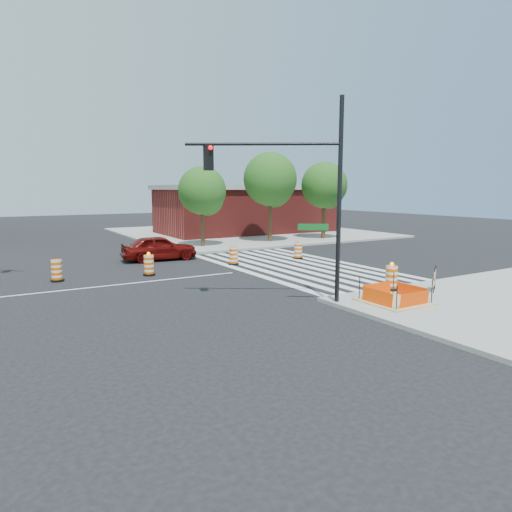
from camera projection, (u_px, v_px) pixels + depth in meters
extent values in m
plane|color=black|center=(90.00, 288.00, 19.87)|extent=(120.00, 120.00, 0.00)
cube|color=gray|center=(246.00, 232.00, 44.27)|extent=(22.00, 22.00, 0.15)
cube|color=silver|center=(246.00, 271.00, 23.82)|extent=(0.45, 13.50, 0.01)
cube|color=silver|center=(260.00, 270.00, 24.27)|extent=(0.45, 13.50, 0.01)
cube|color=silver|center=(275.00, 268.00, 24.73)|extent=(0.45, 13.50, 0.01)
cube|color=silver|center=(288.00, 267.00, 25.19)|extent=(0.45, 13.50, 0.01)
cube|color=silver|center=(301.00, 265.00, 25.64)|extent=(0.45, 13.50, 0.01)
cube|color=silver|center=(314.00, 264.00, 26.10)|extent=(0.45, 13.50, 0.01)
cube|color=silver|center=(326.00, 263.00, 26.55)|extent=(0.45, 13.50, 0.01)
cube|color=silver|center=(338.00, 261.00, 27.01)|extent=(0.45, 13.50, 0.01)
cube|color=silver|center=(90.00, 288.00, 19.87)|extent=(14.00, 0.12, 0.01)
cube|color=tan|center=(395.00, 301.00, 16.75)|extent=(2.20, 2.20, 0.05)
cube|color=#F64404|center=(415.00, 300.00, 15.95)|extent=(1.44, 0.02, 0.55)
cube|color=#F64404|center=(377.00, 290.00, 17.48)|extent=(1.44, 0.02, 0.55)
cube|color=#F64404|center=(377.00, 298.00, 16.26)|extent=(0.02, 1.44, 0.55)
cube|color=#F64404|center=(412.00, 292.00, 17.17)|extent=(0.02, 1.44, 0.55)
cylinder|color=black|center=(397.00, 298.00, 15.47)|extent=(0.04, 0.04, 0.90)
cylinder|color=black|center=(432.00, 292.00, 16.38)|extent=(0.04, 0.04, 0.90)
cylinder|color=black|center=(359.00, 288.00, 17.00)|extent=(0.04, 0.04, 0.90)
cylinder|color=black|center=(394.00, 283.00, 17.91)|extent=(0.04, 0.04, 0.90)
cube|color=maroon|center=(246.00, 212.00, 43.98)|extent=(16.00, 8.00, 4.20)
cube|color=gray|center=(246.00, 187.00, 43.64)|extent=(16.50, 8.50, 0.40)
imported|color=#590907|center=(159.00, 248.00, 27.43)|extent=(4.57, 2.13, 1.52)
cylinder|color=black|center=(339.00, 202.00, 16.31)|extent=(0.17, 0.17, 7.34)
cylinder|color=black|center=(263.00, 144.00, 16.09)|extent=(4.71, 3.04, 0.11)
cube|color=black|center=(208.00, 157.00, 16.21)|extent=(0.29, 0.26, 0.92)
sphere|color=#FF0C0C|center=(210.00, 148.00, 16.01)|extent=(0.17, 0.17, 0.17)
cube|color=#0C591E|center=(313.00, 227.00, 16.46)|extent=(0.95, 0.62, 0.23)
cylinder|color=black|center=(391.00, 289.00, 18.72)|extent=(0.59, 0.59, 0.10)
cylinder|color=#E75804|center=(391.00, 277.00, 18.65)|extent=(0.47, 0.47, 0.94)
sphere|color=#FF990C|center=(392.00, 264.00, 18.57)|extent=(0.16, 0.16, 0.16)
cube|color=#E75804|center=(435.00, 274.00, 18.47)|extent=(0.73, 0.53, 0.28)
cube|color=#E75804|center=(435.00, 282.00, 18.52)|extent=(0.73, 0.53, 0.22)
cylinder|color=black|center=(434.00, 280.00, 18.15)|extent=(0.04, 0.04, 1.01)
cylinder|color=black|center=(435.00, 277.00, 18.85)|extent=(0.04, 0.04, 1.01)
cylinder|color=#382314|center=(203.00, 223.00, 33.00)|extent=(0.29, 0.29, 3.69)
sphere|color=#174F16|center=(202.00, 191.00, 32.67)|extent=(3.46, 3.46, 3.46)
sphere|color=#174F16|center=(206.00, 199.00, 33.21)|extent=(2.54, 2.54, 2.54)
sphere|color=#174F16|center=(199.00, 195.00, 32.38)|extent=(2.30, 2.30, 2.30)
cylinder|color=#382314|center=(270.00, 215.00, 35.94)|extent=(0.30, 0.30, 4.46)
sphere|color=#174F16|center=(270.00, 179.00, 35.53)|extent=(4.18, 4.18, 4.18)
sphere|color=#174F16|center=(273.00, 188.00, 36.11)|extent=(3.07, 3.07, 3.07)
sphere|color=#174F16|center=(267.00, 185.00, 35.24)|extent=(2.79, 2.79, 2.79)
cylinder|color=#382314|center=(324.00, 216.00, 38.20)|extent=(0.35, 0.35, 4.07)
sphere|color=#174F16|center=(324.00, 185.00, 37.83)|extent=(3.82, 3.82, 3.82)
sphere|color=#174F16|center=(327.00, 193.00, 38.47)|extent=(2.80, 2.80, 2.80)
sphere|color=#174F16|center=(322.00, 190.00, 37.48)|extent=(2.54, 2.54, 2.54)
cylinder|color=black|center=(57.00, 280.00, 21.22)|extent=(0.60, 0.60, 0.10)
cylinder|color=#E75804|center=(57.00, 270.00, 21.14)|extent=(0.48, 0.48, 0.95)
cylinder|color=black|center=(149.00, 274.00, 22.68)|extent=(0.60, 0.60, 0.10)
cylinder|color=#E75804|center=(149.00, 265.00, 22.61)|extent=(0.48, 0.48, 0.95)
sphere|color=#FF990C|center=(149.00, 254.00, 22.53)|extent=(0.16, 0.16, 0.16)
cylinder|color=black|center=(234.00, 264.00, 25.88)|extent=(0.60, 0.60, 0.10)
cylinder|color=#E75804|center=(234.00, 255.00, 25.81)|extent=(0.48, 0.48, 0.95)
cylinder|color=black|center=(298.00, 258.00, 28.05)|extent=(0.60, 0.60, 0.10)
cylinder|color=#E75804|center=(298.00, 250.00, 27.98)|extent=(0.48, 0.48, 0.95)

